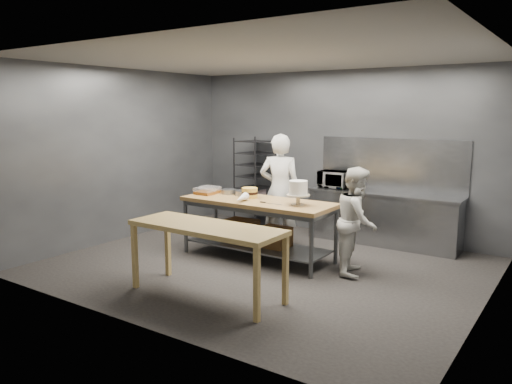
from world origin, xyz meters
TOP-DOWN VIEW (x-y plane):
  - ground at (0.00, 0.00)m, footprint 6.00×6.00m
  - back_wall at (0.00, 2.50)m, footprint 6.00×0.04m
  - work_table at (-0.34, 0.29)m, footprint 2.40×0.90m
  - near_counter at (0.07, -1.40)m, footprint 2.00×0.70m
  - back_counter at (1.00, 2.18)m, footprint 2.60×0.60m
  - splashback_panel at (1.00, 2.48)m, footprint 2.60×0.02m
  - speed_rack at (-1.60, 2.10)m, footprint 0.69×0.73m
  - chef_behind at (-0.40, 1.09)m, footprint 0.80×0.65m
  - chef_right at (1.25, 0.46)m, footprint 0.76×0.87m
  - microwave at (0.08, 2.18)m, footprint 0.54×0.37m
  - frosted_cake_stand at (0.42, 0.25)m, footprint 0.34×0.34m
  - layer_cake at (-0.52, 0.36)m, footprint 0.25×0.25m
  - cake_pans at (-0.86, 0.50)m, footprint 0.55×0.29m
  - piping_bag at (-0.40, -0.02)m, footprint 0.22×0.40m
  - offset_spatula at (-0.02, 0.13)m, footprint 0.36×0.02m
  - pastry_clamshells at (-1.32, 0.29)m, footprint 0.35×0.41m

SIDE VIEW (x-z plane):
  - ground at x=0.00m, z-range 0.00..0.00m
  - back_counter at x=1.00m, z-range 0.00..0.90m
  - work_table at x=-0.34m, z-range 0.11..1.03m
  - chef_right at x=1.25m, z-range 0.00..1.51m
  - near_counter at x=0.07m, z-range 0.36..1.26m
  - speed_rack at x=-1.60m, z-range -0.02..1.73m
  - offset_spatula at x=-0.02m, z-range 0.92..0.93m
  - chef_behind at x=-0.40m, z-range 0.00..1.90m
  - cake_pans at x=-0.86m, z-range 0.92..0.99m
  - pastry_clamshells at x=-1.32m, z-range 0.92..1.03m
  - piping_bag at x=-0.40m, z-range 0.92..1.04m
  - layer_cake at x=-0.52m, z-range 0.92..1.08m
  - microwave at x=0.08m, z-range 0.90..1.20m
  - frosted_cake_stand at x=0.42m, z-range 0.97..1.33m
  - splashback_panel at x=1.00m, z-range 0.90..1.80m
  - back_wall at x=0.00m, z-range 0.00..3.00m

